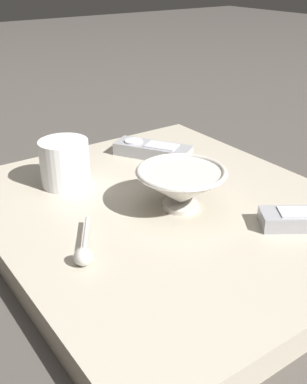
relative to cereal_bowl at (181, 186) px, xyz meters
name	(u,v)px	position (x,y,z in m)	size (l,w,h in m)	color
ground_plane	(166,226)	(0.01, -0.02, -0.08)	(6.00, 6.00, 0.00)	#47423D
table	(166,216)	(0.01, -0.02, -0.06)	(0.55, 0.64, 0.04)	#B7AD99
cereal_bowl	(181,186)	(0.00, 0.00, 0.00)	(0.15, 0.15, 0.07)	beige
coffee_mug	(65,163)	(0.11, -0.19, 0.00)	(0.10, 0.10, 0.08)	white
teaspoon	(84,253)	(0.20, 0.04, -0.03)	(0.07, 0.10, 0.03)	silver
tv_remote_near	(153,150)	(-0.09, -0.21, -0.03)	(0.13, 0.16, 0.03)	#9E9EA3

